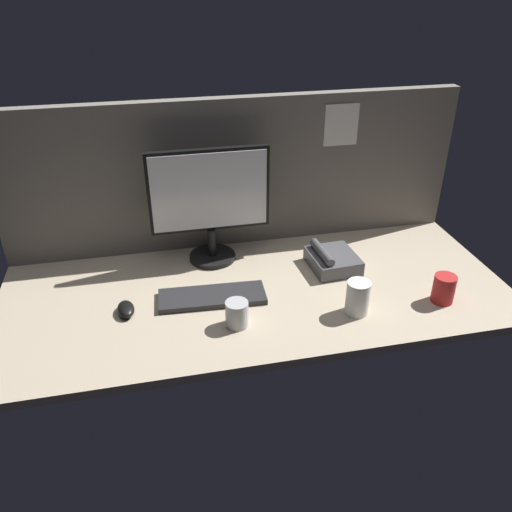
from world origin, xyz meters
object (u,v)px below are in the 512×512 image
object	(u,v)px
desk_phone	(332,260)
mug_red_plastic	(444,289)
mouse	(126,309)
monitor	(210,200)
mug_ceramic_white	(358,298)
keyboard	(212,297)
mug_steel	(237,314)

from	to	relation	value
desk_phone	mug_red_plastic	bearing A→B (deg)	-44.81
mouse	monitor	bearing A→B (deg)	36.31
mug_red_plastic	mug_ceramic_white	xyz separation A→B (cm)	(-31.46, 0.05, 0.92)
keyboard	mug_steel	size ratio (longest dim) A/B	4.20
mouse	desk_phone	distance (cm)	78.40
monitor	keyboard	xyz separation A→B (cm)	(-4.20, -28.57, -23.89)
mug_ceramic_white	desk_phone	size ratio (longest dim) A/B	0.59
monitor	desk_phone	xyz separation A→B (cm)	(43.66, -17.18, -21.70)
keyboard	mug_red_plastic	bearing A→B (deg)	-9.87
monitor	desk_phone	size ratio (longest dim) A/B	2.26
monitor	desk_phone	distance (cm)	51.70
monitor	mug_steel	bearing A→B (deg)	-88.02
mouse	mug_steel	bearing A→B (deg)	-28.06
mug_red_plastic	desk_phone	xyz separation A→B (cm)	(-29.71, 29.51, -1.82)
keyboard	mug_ceramic_white	distance (cm)	49.77
mug_ceramic_white	desk_phone	bearing A→B (deg)	86.59
mouse	desk_phone	size ratio (longest dim) A/B	0.48
keyboard	mouse	size ratio (longest dim) A/B	3.85
mug_steel	mug_ceramic_white	xyz separation A→B (cm)	(40.36, -1.84, 1.53)
keyboard	mug_steel	xyz separation A→B (cm)	(5.75, -16.23, 3.41)
desk_phone	mug_steel	bearing A→B (deg)	-146.74
mug_red_plastic	mug_ceramic_white	bearing A→B (deg)	179.91
monitor	desk_phone	world-z (taller)	monitor
mug_steel	desk_phone	xyz separation A→B (cm)	(42.11, 27.62, -1.22)
mug_red_plastic	mug_ceramic_white	size ratio (longest dim) A/B	0.84
monitor	mug_ceramic_white	distance (cm)	65.51
mouse	desk_phone	xyz separation A→B (cm)	(77.23, 13.41, 1.49)
mouse	mug_ceramic_white	world-z (taller)	mug_ceramic_white
mug_ceramic_white	mouse	bearing A→B (deg)	168.00
desk_phone	mouse	bearing A→B (deg)	-170.15
keyboard	monitor	bearing A→B (deg)	84.92
mouse	mug_steel	xyz separation A→B (cm)	(35.12, -14.21, 2.71)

